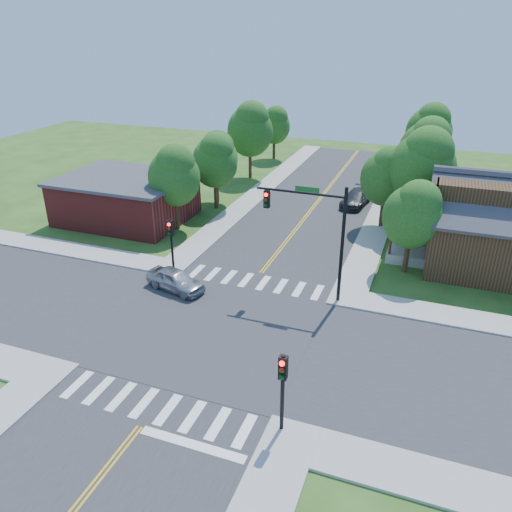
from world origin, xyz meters
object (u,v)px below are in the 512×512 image
at_px(signal_pole_nw, 171,236).
at_px(car_dgrey, 356,198).
at_px(car_silver, 175,280).
at_px(house_ne, 510,222).
at_px(signal_mast_ne, 314,224).
at_px(signal_pole_se, 283,380).

bearing_deg(signal_pole_nw, car_dgrey, 62.92).
bearing_deg(car_silver, car_dgrey, -6.97).
bearing_deg(signal_pole_nw, car_silver, -57.61).
bearing_deg(house_ne, signal_mast_ne, -142.32).
relative_size(signal_mast_ne, signal_pole_se, 1.89).
bearing_deg(signal_pole_se, car_silver, 137.29).
bearing_deg(signal_mast_ne, car_dgrey, 91.33).
relative_size(signal_pole_nw, car_silver, 0.89).
relative_size(car_silver, car_dgrey, 0.86).
height_order(signal_pole_nw, car_dgrey, signal_pole_nw).
distance_m(signal_mast_ne, signal_pole_nw, 9.76).
height_order(house_ne, car_dgrey, house_ne).
height_order(signal_mast_ne, signal_pole_nw, signal_mast_ne).
distance_m(signal_mast_ne, car_dgrey, 18.27).
xyz_separation_m(signal_mast_ne, car_silver, (-8.20, -2.09, -4.17)).
xyz_separation_m(signal_mast_ne, signal_pole_se, (1.69, -11.21, -2.19)).
xyz_separation_m(signal_pole_se, house_ne, (9.51, 19.86, 0.67)).
height_order(signal_pole_nw, car_silver, signal_pole_nw).
relative_size(signal_mast_ne, house_ne, 0.55).
bearing_deg(signal_pole_se, signal_mast_ne, 98.56).
height_order(signal_pole_nw, house_ne, house_ne).
xyz_separation_m(car_silver, car_dgrey, (7.78, 19.88, 0.01)).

